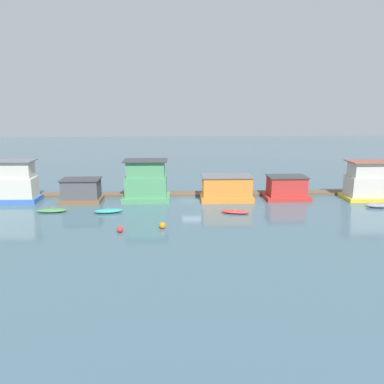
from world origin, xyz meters
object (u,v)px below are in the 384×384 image
object	(u,v)px
houseboat_blue	(9,183)
buoy_orange	(162,225)
houseboat_brown	(81,191)
buoy_red	(120,229)
houseboat_yellow	(369,182)
dinghy_teal	(108,211)
dinghy_green	(52,210)
houseboat_red	(286,188)
houseboat_orange	(227,188)
dinghy_red	(235,212)
dinghy_grey	(377,205)
houseboat_green	(146,182)

from	to	relation	value
houseboat_blue	buoy_orange	distance (m)	23.14
houseboat_brown	buoy_red	world-z (taller)	houseboat_brown
houseboat_blue	houseboat_yellow	xyz separation A→B (m)	(46.74, -0.44, -0.15)
houseboat_blue	dinghy_teal	distance (m)	14.78
dinghy_green	houseboat_red	bearing A→B (deg)	10.20
dinghy_teal	buoy_red	distance (m)	7.28
houseboat_blue	houseboat_orange	xyz separation A→B (m)	(27.92, -0.37, -0.87)
houseboat_red	houseboat_brown	bearing A→B (deg)	-178.88
houseboat_yellow	dinghy_red	bearing A→B (deg)	-162.19
houseboat_red	dinghy_green	world-z (taller)	houseboat_red
dinghy_teal	dinghy_red	xyz separation A→B (m)	(14.65, -0.83, -0.05)
houseboat_red	dinghy_grey	bearing A→B (deg)	-25.63
houseboat_brown	dinghy_red	world-z (taller)	houseboat_brown
houseboat_blue	houseboat_orange	bearing A→B (deg)	-0.76
houseboat_green	houseboat_yellow	xyz separation A→B (m)	(29.27, -0.44, -0.10)
houseboat_green	dinghy_grey	bearing A→B (deg)	-9.18
houseboat_orange	houseboat_red	world-z (taller)	houseboat_orange
houseboat_blue	houseboat_orange	size ratio (longest dim) A/B	1.08
houseboat_blue	houseboat_brown	bearing A→B (deg)	-2.32
houseboat_red	buoy_orange	xyz separation A→B (m)	(-15.98, -11.63, -1.09)
houseboat_green	dinghy_grey	xyz separation A→B (m)	(28.35, -4.58, -2.14)
buoy_orange	houseboat_blue	bearing A→B (deg)	150.11
houseboat_blue	houseboat_brown	size ratio (longest dim) A/B	1.42
houseboat_brown	dinghy_teal	world-z (taller)	houseboat_brown
houseboat_yellow	dinghy_grey	size ratio (longest dim) A/B	2.26
houseboat_green	dinghy_green	world-z (taller)	houseboat_green
dinghy_green	dinghy_red	xyz separation A→B (m)	(21.28, -1.33, -0.03)
houseboat_blue	houseboat_brown	distance (m)	9.27
buoy_red	dinghy_green	bearing A→B (deg)	140.53
houseboat_brown	buoy_red	xyz separation A→B (m)	(6.64, -12.11, -1.14)
houseboat_blue	dinghy_teal	bearing A→B (deg)	-22.48
houseboat_green	houseboat_orange	xyz separation A→B (m)	(10.45, -0.37, -0.82)
buoy_orange	houseboat_red	bearing A→B (deg)	36.05
houseboat_green	dinghy_red	distance (m)	12.66
houseboat_red	houseboat_orange	bearing A→B (deg)	-176.31
dinghy_teal	dinghy_red	size ratio (longest dim) A/B	1.03
dinghy_grey	dinghy_green	bearing A→B (deg)	-179.27
dinghy_red	houseboat_red	bearing A→B (deg)	40.08
dinghy_red	buoy_orange	size ratio (longest dim) A/B	4.98
houseboat_green	dinghy_green	xyz separation A→B (m)	(-10.60, -5.08, -2.19)
houseboat_red	buoy_orange	bearing A→B (deg)	-143.95
dinghy_green	buoy_red	xyz separation A→B (m)	(8.98, -7.40, 0.08)
dinghy_teal	dinghy_grey	xyz separation A→B (m)	(32.32, 1.00, 0.03)
houseboat_green	dinghy_grey	world-z (taller)	houseboat_green
dinghy_green	dinghy_grey	distance (m)	38.96
houseboat_green	houseboat_yellow	size ratio (longest dim) A/B	0.95
houseboat_green	houseboat_red	bearing A→B (deg)	0.47
houseboat_green	houseboat_blue	bearing A→B (deg)	179.99
houseboat_green	houseboat_red	xyz separation A→B (m)	(18.48, 0.15, -0.98)
houseboat_orange	dinghy_grey	world-z (taller)	houseboat_orange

